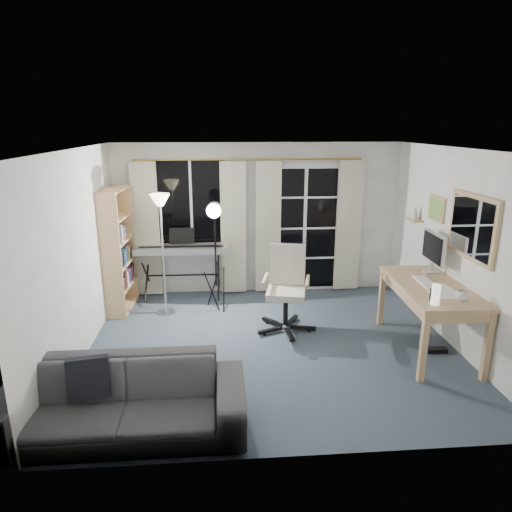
{
  "coord_description": "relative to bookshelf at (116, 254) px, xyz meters",
  "views": [
    {
      "loc": [
        -0.6,
        -5.15,
        2.66
      ],
      "look_at": [
        -0.16,
        0.35,
        1.07
      ],
      "focal_mm": 32.0,
      "sensor_mm": 36.0,
      "label": 1
    }
  ],
  "objects": [
    {
      "name": "keyboard_piano",
      "position": [
        0.92,
        0.34,
        -0.06
      ],
      "size": [
        1.45,
        0.71,
        1.05
      ],
      "rotation": [
        0.0,
        0.0,
        -0.01
      ],
      "color": "black",
      "rests_on": "floor"
    },
    {
      "name": "curtains",
      "position": [
        1.98,
        0.53,
        0.24
      ],
      "size": [
        3.6,
        0.07,
        2.13
      ],
      "color": "gold",
      "rests_on": "floor"
    },
    {
      "name": "wall_shelf",
      "position": [
        4.28,
        -0.3,
        0.55
      ],
      "size": [
        0.16,
        0.3,
        0.18
      ],
      "color": "tan",
      "rests_on": "floor"
    },
    {
      "name": "mug",
      "position": [
        4.1,
        -2.09,
        0.05
      ],
      "size": [
        0.14,
        0.11,
        0.14
      ],
      "primitive_type": "imported",
      "rotation": [
        0.0,
        0.0,
        -0.04
      ],
      "color": "silver",
      "rests_on": "desk"
    },
    {
      "name": "monitor",
      "position": [
        4.2,
        -1.14,
        0.29
      ],
      "size": [
        0.21,
        0.6,
        0.52
      ],
      "rotation": [
        0.0,
        0.0,
        -0.04
      ],
      "color": "silver",
      "rests_on": "desk"
    },
    {
      "name": "bookshelf",
      "position": [
        0.0,
        0.0,
        0.0
      ],
      "size": [
        0.33,
        0.85,
        1.8
      ],
      "rotation": [
        0.0,
        0.0,
        -0.05
      ],
      "color": "tan",
      "rests_on": "floor"
    },
    {
      "name": "desk_clutter",
      "position": [
        3.93,
        -1.83,
        -0.2
      ],
      "size": [
        0.51,
        0.94,
        1.05
      ],
      "rotation": [
        0.0,
        0.0,
        -0.04
      ],
      "color": "white",
      "rests_on": "desk"
    },
    {
      "name": "office_chair",
      "position": [
        2.39,
        -0.81,
        -0.19
      ],
      "size": [
        0.79,
        0.78,
        1.14
      ],
      "rotation": [
        0.0,
        0.0,
        -0.22
      ],
      "color": "black",
      "rests_on": "floor"
    },
    {
      "name": "floor",
      "position": [
        2.12,
        -1.35,
        -0.87
      ],
      "size": [
        4.5,
        4.0,
        0.02
      ],
      "primitive_type": "cube",
      "color": "#323C49",
      "rests_on": "ground"
    },
    {
      "name": "desk",
      "position": [
        4.0,
        -1.59,
        -0.13
      ],
      "size": [
        0.84,
        1.59,
        0.83
      ],
      "rotation": [
        0.0,
        0.0,
        -0.04
      ],
      "color": "#A47F54",
      "rests_on": "floor"
    },
    {
      "name": "sofa",
      "position": [
        0.62,
        -2.9,
        -0.43
      ],
      "size": [
        2.15,
        0.63,
        0.84
      ],
      "rotation": [
        0.0,
        0.0,
        0.0
      ],
      "color": "#2B2A2D",
      "rests_on": "floor"
    },
    {
      "name": "framed_print",
      "position": [
        4.35,
        -0.8,
        0.74
      ],
      "size": [
        0.03,
        0.42,
        0.32
      ],
      "color": "tan",
      "rests_on": "floor"
    },
    {
      "name": "french_door",
      "position": [
        2.87,
        0.62,
        0.17
      ],
      "size": [
        1.32,
        0.09,
        2.11
      ],
      "color": "white",
      "rests_on": "floor"
    },
    {
      "name": "torchiere_lamp",
      "position": [
        0.7,
        -0.23,
        0.55
      ],
      "size": [
        0.32,
        0.32,
        1.75
      ],
      "rotation": [
        0.0,
        0.0,
        0.16
      ],
      "color": "#B2B2B7",
      "rests_on": "floor"
    },
    {
      "name": "wall_mirror",
      "position": [
        4.34,
        -1.7,
        0.69
      ],
      "size": [
        0.04,
        0.94,
        0.74
      ],
      "color": "tan",
      "rests_on": "floor"
    },
    {
      "name": "studio_light",
      "position": [
        1.44,
        -0.18,
        0.47
      ],
      "size": [
        0.3,
        0.33,
        1.65
      ],
      "rotation": [
        0.0,
        0.0,
        -0.07
      ],
      "color": "black",
      "rests_on": "floor"
    },
    {
      "name": "window",
      "position": [
        1.07,
        0.62,
        0.64
      ],
      "size": [
        1.2,
        0.08,
        1.4
      ],
      "color": "white",
      "rests_on": "floor"
    }
  ]
}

